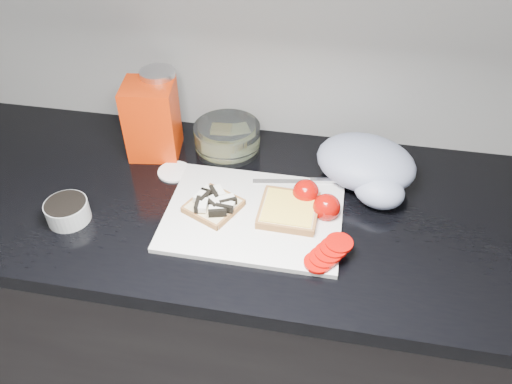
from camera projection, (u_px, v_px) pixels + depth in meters
base_cabinet at (234, 314)px, 1.51m from camera, size 3.50×0.60×0.86m
countertop at (229, 204)px, 1.21m from camera, size 3.50×0.64×0.04m
cutting_board at (254, 215)px, 1.14m from camera, size 0.40×0.30×0.01m
bread_left at (214, 204)px, 1.14m from camera, size 0.15×0.15×0.03m
bread_right at (289, 210)px, 1.13m from camera, size 0.14×0.14×0.02m
tomato_slices at (329, 253)px, 1.03m from camera, size 0.12×0.12×0.02m
knife at (305, 181)px, 1.22m from camera, size 0.20×0.05×0.01m
seed_tub at (67, 210)px, 1.12m from camera, size 0.10×0.10×0.05m
tub_lid at (175, 172)px, 1.27m from camera, size 0.11×0.11×0.01m
glass_bowl at (227, 138)px, 1.32m from camera, size 0.17×0.17×0.07m
bread_bag at (152, 120)px, 1.27m from camera, size 0.14×0.13×0.20m
steel_canister at (162, 108)px, 1.30m from camera, size 0.09×0.09×0.21m
grocery_bag at (368, 166)px, 1.21m from camera, size 0.29×0.28×0.11m
whole_tomatoes at (316, 200)px, 1.14m from camera, size 0.11×0.10×0.06m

